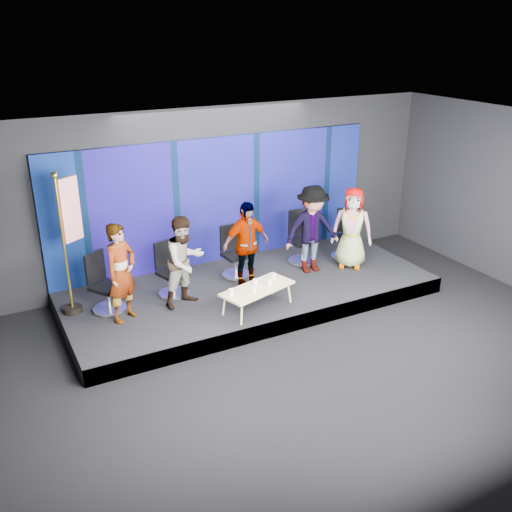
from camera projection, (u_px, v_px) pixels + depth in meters
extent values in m
plane|color=black|center=(321.00, 361.00, 9.07)|extent=(10.00, 10.00, 0.00)
cube|color=black|center=(216.00, 193.00, 11.68)|extent=(10.00, 0.02, 3.50)
cube|color=black|center=(333.00, 141.00, 7.74)|extent=(10.00, 8.00, 0.02)
cube|color=black|center=(250.00, 292.00, 11.06)|extent=(7.00, 3.00, 0.30)
cube|color=navy|center=(217.00, 201.00, 11.69)|extent=(7.00, 0.08, 2.60)
cylinder|color=silver|center=(110.00, 309.00, 10.00)|extent=(0.83, 0.83, 0.06)
cylinder|color=silver|center=(108.00, 297.00, 9.92)|extent=(0.07, 0.07, 0.40)
cube|color=black|center=(107.00, 287.00, 9.84)|extent=(0.66, 0.66, 0.07)
cube|color=black|center=(95.00, 267.00, 9.82)|extent=(0.39, 0.28, 0.55)
imported|color=black|center=(121.00, 273.00, 9.42)|extent=(0.75, 0.69, 1.71)
cylinder|color=silver|center=(174.00, 293.00, 10.58)|extent=(0.72, 0.72, 0.06)
cylinder|color=silver|center=(173.00, 283.00, 10.50)|extent=(0.07, 0.07, 0.38)
cube|color=black|center=(173.00, 273.00, 10.43)|extent=(0.57, 0.57, 0.07)
cube|color=black|center=(164.00, 254.00, 10.46)|extent=(0.41, 0.17, 0.52)
imported|color=black|center=(185.00, 261.00, 9.96)|extent=(0.95, 0.83, 1.64)
cylinder|color=silver|center=(236.00, 275.00, 11.36)|extent=(0.63, 0.63, 0.06)
cylinder|color=silver|center=(236.00, 265.00, 11.28)|extent=(0.07, 0.07, 0.39)
cube|color=black|center=(236.00, 256.00, 11.21)|extent=(0.50, 0.50, 0.07)
cube|color=black|center=(230.00, 237.00, 11.27)|extent=(0.43, 0.09, 0.53)
imported|color=black|center=(246.00, 244.00, 10.69)|extent=(1.01, 0.49, 1.66)
cylinder|color=silver|center=(303.00, 261.00, 12.02)|extent=(0.68, 0.68, 0.06)
cylinder|color=silver|center=(303.00, 250.00, 11.93)|extent=(0.07, 0.07, 0.41)
cube|color=black|center=(303.00, 241.00, 11.85)|extent=(0.54, 0.54, 0.07)
cube|color=black|center=(298.00, 222.00, 11.93)|extent=(0.46, 0.10, 0.57)
imported|color=black|center=(312.00, 229.00, 11.29)|extent=(1.21, 0.77, 1.78)
cylinder|color=silver|center=(344.00, 256.00, 12.26)|extent=(0.82, 0.82, 0.06)
cylinder|color=silver|center=(345.00, 247.00, 12.18)|extent=(0.07, 0.07, 0.39)
cube|color=black|center=(345.00, 238.00, 12.10)|extent=(0.65, 0.65, 0.07)
cube|color=black|center=(347.00, 220.00, 12.19)|extent=(0.37, 0.30, 0.53)
imported|color=black|center=(352.00, 228.00, 11.54)|extent=(0.97, 0.92, 1.67)
cube|color=tan|center=(257.00, 289.00, 9.94)|extent=(1.44, 0.92, 0.04)
cylinder|color=tan|center=(242.00, 314.00, 9.49)|extent=(0.04, 0.04, 0.37)
cylinder|color=tan|center=(224.00, 306.00, 9.78)|extent=(0.04, 0.04, 0.37)
cylinder|color=tan|center=(289.00, 293.00, 10.25)|extent=(0.04, 0.04, 0.37)
cylinder|color=tan|center=(272.00, 285.00, 10.54)|extent=(0.04, 0.04, 0.37)
cylinder|color=white|center=(231.00, 292.00, 9.63)|extent=(0.09, 0.09, 0.11)
cylinder|color=white|center=(254.00, 289.00, 9.76)|extent=(0.07, 0.07, 0.09)
cylinder|color=white|center=(256.00, 282.00, 10.02)|extent=(0.09, 0.09, 0.10)
cylinder|color=white|center=(269.00, 282.00, 10.01)|extent=(0.09, 0.09, 0.10)
cylinder|color=white|center=(274.00, 276.00, 10.26)|extent=(0.08, 0.08, 0.10)
cylinder|color=black|center=(73.00, 309.00, 9.95)|extent=(0.33, 0.33, 0.10)
cylinder|color=gold|center=(64.00, 245.00, 9.49)|extent=(0.05, 0.05, 2.29)
sphere|color=gold|center=(54.00, 175.00, 9.04)|extent=(0.11, 0.11, 0.11)
cube|color=red|center=(70.00, 209.00, 9.43)|extent=(0.37, 0.27, 1.09)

